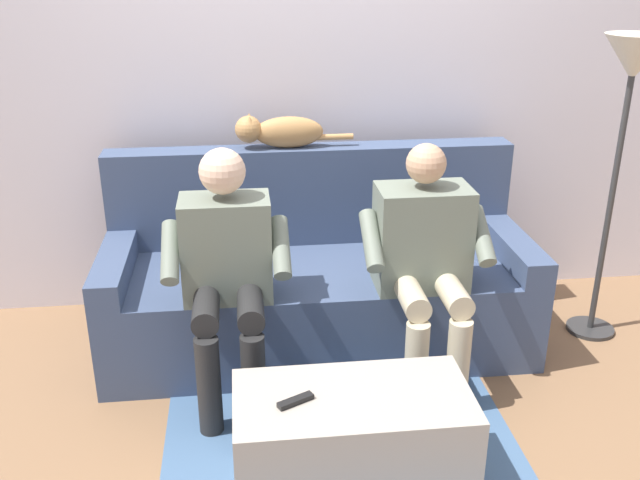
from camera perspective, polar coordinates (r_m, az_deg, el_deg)
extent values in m
plane|color=#846042|center=(3.08, 1.37, -14.64)|extent=(8.00, 8.00, 0.00)
cube|color=silver|center=(3.74, -1.22, 15.37)|extent=(4.74, 0.06, 2.78)
cube|color=#3D4C6B|center=(3.46, 0.02, -5.78)|extent=(1.76, 0.64, 0.43)
cube|color=#3D4C6B|center=(3.72, -0.70, 0.54)|extent=(2.04, 0.17, 0.93)
cube|color=#3D4C6B|center=(3.65, 15.01, -3.91)|extent=(0.14, 0.64, 0.56)
cube|color=#3D4C6B|center=(3.46, -15.84, -5.53)|extent=(0.14, 0.64, 0.56)
cube|color=#A89E8E|center=(2.65, 2.59, -15.99)|extent=(0.83, 0.43, 0.41)
cube|color=slate|center=(3.17, 8.15, 0.20)|extent=(0.41, 0.25, 0.46)
sphere|color=tan|center=(3.06, 8.50, 6.07)|extent=(0.17, 0.17, 0.17)
cylinder|color=#C6B793|center=(3.11, 10.38, -3.97)|extent=(0.11, 0.35, 0.11)
cylinder|color=#C6B793|center=(3.07, 7.15, -4.18)|extent=(0.11, 0.35, 0.11)
cylinder|color=#C6B793|center=(3.10, 10.96, -9.94)|extent=(0.10, 0.10, 0.43)
cylinder|color=#C6B793|center=(3.05, 7.68, -10.24)|extent=(0.10, 0.10, 0.43)
cylinder|color=slate|center=(3.16, 12.77, 0.34)|extent=(0.08, 0.27, 0.22)
cylinder|color=slate|center=(3.03, 4.15, -0.05)|extent=(0.08, 0.27, 0.22)
cube|color=slate|center=(3.07, -7.50, -0.66)|extent=(0.38, 0.23, 0.45)
sphere|color=beige|center=(2.95, -7.84, 5.47)|extent=(0.19, 0.19, 0.19)
cylinder|color=black|center=(2.97, -5.61, -5.00)|extent=(0.11, 0.37, 0.11)
cylinder|color=black|center=(2.98, -9.09, -5.15)|extent=(0.11, 0.37, 0.11)
cylinder|color=black|center=(2.95, -5.32, -11.33)|extent=(0.10, 0.10, 0.43)
cylinder|color=black|center=(2.96, -8.88, -11.47)|extent=(0.10, 0.10, 0.43)
cylinder|color=slate|center=(2.99, -3.16, -0.59)|extent=(0.08, 0.27, 0.22)
cylinder|color=slate|center=(3.00, -11.89, -0.98)|extent=(0.08, 0.27, 0.22)
ellipsoid|color=#B7844C|center=(3.54, -2.52, 8.63)|extent=(0.34, 0.12, 0.15)
sphere|color=#B7844C|center=(3.53, -5.75, 8.81)|extent=(0.13, 0.13, 0.13)
cone|color=#B7844C|center=(3.55, -5.69, 9.77)|extent=(0.05, 0.05, 0.04)
cone|color=#B7844C|center=(3.49, -5.67, 9.53)|extent=(0.05, 0.05, 0.04)
cylinder|color=#B7844C|center=(3.57, 1.22, 8.25)|extent=(0.18, 0.03, 0.03)
cube|color=black|center=(2.49, -1.97, -12.74)|extent=(0.13, 0.09, 0.02)
cube|color=#426084|center=(2.88, 2.08, -17.51)|extent=(1.41, 1.58, 0.01)
cylinder|color=#2D2D2D|center=(4.00, 20.79, -6.63)|extent=(0.24, 0.24, 0.02)
cylinder|color=#333333|center=(3.73, 22.21, 2.51)|extent=(0.03, 0.03, 1.37)
cone|color=beige|center=(3.57, 23.89, 13.22)|extent=(0.29, 0.29, 0.20)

